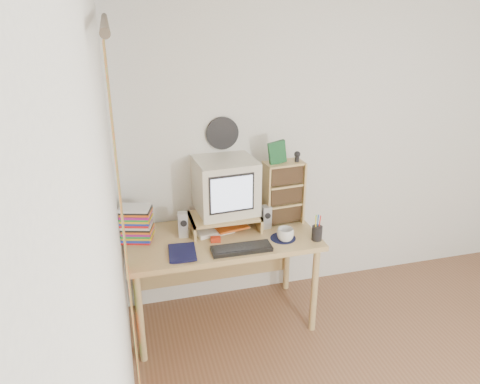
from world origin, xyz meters
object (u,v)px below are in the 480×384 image
crt_monitor (226,187)px  keyboard (242,249)px  dvd_stack (137,222)px  desk (220,248)px  mug (285,235)px  diary (169,252)px  cd_rack (283,193)px

crt_monitor → keyboard: 0.50m
dvd_stack → desk: bearing=13.5°
desk → dvd_stack: (-0.59, 0.03, 0.28)m
desk → dvd_stack: 0.66m
dvd_stack → mug: bearing=1.0°
desk → dvd_stack: bearing=177.1°
dvd_stack → mug: (1.02, -0.28, -0.10)m
dvd_stack → diary: (0.19, -0.27, -0.13)m
crt_monitor → dvd_stack: size_ratio=1.44×
dvd_stack → diary: size_ratio=1.33×
dvd_stack → keyboard: bearing=-9.9°
crt_monitor → mug: size_ratio=3.52×
keyboard → dvd_stack: dvd_stack is taller
desk → crt_monitor: (0.08, 0.09, 0.46)m
crt_monitor → dvd_stack: 0.70m
crt_monitor → mug: (0.35, -0.34, -0.28)m
keyboard → diary: diary is taller
mug → keyboard: bearing=-170.8°
desk → diary: 0.50m
desk → crt_monitor: size_ratio=3.26×
dvd_stack → mug: dvd_stack is taller
desk → dvd_stack: dvd_stack is taller
keyboard → cd_rack: bearing=41.0°
crt_monitor → keyboard: bearing=-92.7°
cd_rack → desk: bearing=-178.7°
dvd_stack → cd_rack: 1.12m
keyboard → cd_rack: size_ratio=0.86×
cd_rack → diary: (-0.92, -0.29, -0.22)m
cd_rack → keyboard: bearing=-144.5°
desk → dvd_stack: size_ratio=4.68×
mug → diary: (-0.84, 0.01, -0.03)m
cd_rack → diary: 1.00m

